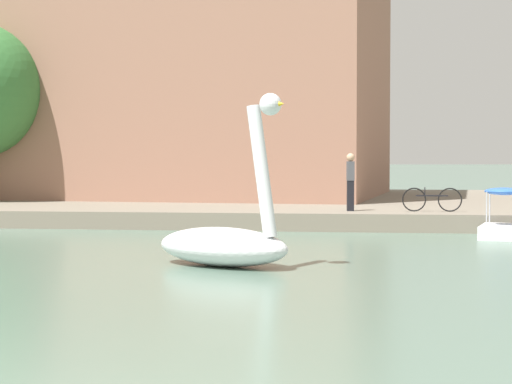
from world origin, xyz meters
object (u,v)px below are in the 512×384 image
at_px(pedal_boat_blue, 504,223).
at_px(person_on_path, 350,180).
at_px(swan_boat, 226,239).
at_px(bicycle_parked, 432,199).

bearing_deg(pedal_boat_blue, person_on_path, 145.84).
bearing_deg(pedal_boat_blue, swan_boat, -131.01).
xyz_separation_m(person_on_path, bicycle_parked, (2.43, 0.02, -0.59)).
bearing_deg(swan_boat, bicycle_parked, 65.71).
bearing_deg(pedal_boat_blue, bicycle_parked, 121.36).
height_order(person_on_path, bicycle_parked, person_on_path).
height_order(pedal_boat_blue, person_on_path, person_on_path).
height_order(pedal_boat_blue, bicycle_parked, pedal_boat_blue).
bearing_deg(swan_boat, pedal_boat_blue, 48.99).
xyz_separation_m(swan_boat, person_on_path, (2.12, 10.06, 0.95)).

